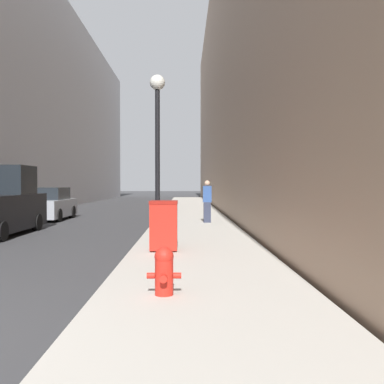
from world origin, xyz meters
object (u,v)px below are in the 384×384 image
trash_bin (164,225)px  pedestrian_on_sidewalk (207,201)px  lamppost (157,132)px  parked_sedan_near (48,205)px  fire_hydrant (164,270)px

trash_bin → pedestrian_on_sidewalk: (1.47, 7.62, 0.27)m
lamppost → parked_sedan_near: bearing=125.9°
fire_hydrant → trash_bin: trash_bin is taller
pedestrian_on_sidewalk → trash_bin: bearing=-101.0°
trash_bin → parked_sedan_near: 12.50m
pedestrian_on_sidewalk → fire_hydrant: bearing=-96.0°
parked_sedan_near → fire_hydrant: bearing=-66.6°
lamppost → parked_sedan_near: 10.56m
fire_hydrant → parked_sedan_near: 16.41m
parked_sedan_near → lamppost: bearing=-54.1°
fire_hydrant → parked_sedan_near: (-6.53, 15.05, 0.22)m
parked_sedan_near → pedestrian_on_sidewalk: pedestrian_on_sidewalk is taller
lamppost → parked_sedan_near: size_ratio=1.21×
trash_bin → parked_sedan_near: (-6.31, 10.79, -0.04)m
trash_bin → pedestrian_on_sidewalk: 7.77m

